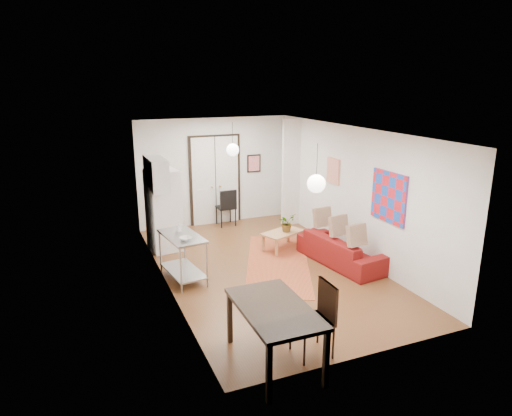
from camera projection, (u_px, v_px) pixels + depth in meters
name	position (u px, v px, depth m)	size (l,w,h in m)	color
floor	(266.00, 268.00, 9.71)	(7.00, 7.00, 0.00)	brown
ceiling	(266.00, 131.00, 8.93)	(4.20, 7.00, 0.02)	white
wall_back	(215.00, 172.00, 12.43)	(4.20, 0.02, 2.90)	white
wall_front	(369.00, 263.00, 6.20)	(4.20, 0.02, 2.90)	white
wall_left	(164.00, 213.00, 8.55)	(0.02, 7.00, 2.90)	white
wall_right	(353.00, 193.00, 10.09)	(0.02, 7.00, 2.90)	white
double_doors	(215.00, 181.00, 12.46)	(1.44, 0.06, 2.50)	white
stub_partition	(291.00, 173.00, 12.27)	(0.50, 0.10, 2.90)	white
wall_cabinet	(157.00, 174.00, 9.83)	(0.35, 1.00, 0.70)	silver
painting_popart	(389.00, 197.00, 8.92)	(0.05, 1.00, 1.00)	red
painting_abstract	(333.00, 171.00, 10.70)	(0.05, 0.50, 0.60)	white
poster_back	(254.00, 163.00, 12.79)	(0.40, 0.03, 0.50)	red
print_left	(146.00, 168.00, 10.20)	(0.03, 0.44, 0.54)	olive
pendant_back	(233.00, 150.00, 10.88)	(0.30, 0.30, 0.80)	white
pendant_front	(316.00, 184.00, 7.32)	(0.30, 0.30, 0.80)	white
kilim_rug	(278.00, 263.00, 9.95)	(1.30, 3.48, 0.01)	#C95332
sofa	(341.00, 250.00, 9.87)	(2.15, 0.84, 0.63)	maroon
coffee_table	(283.00, 234.00, 10.68)	(1.11, 0.86, 0.43)	tan
potted_plant	(287.00, 223.00, 10.65)	(0.33, 0.38, 0.42)	#2B602F
kitchen_counter	(183.00, 251.00, 9.00)	(0.77, 1.29, 0.93)	#A2A5A6
bowl	(186.00, 239.00, 8.63)	(0.22, 0.22, 0.05)	silver
soap_bottle	(179.00, 227.00, 9.10)	(0.09, 0.09, 0.19)	teal
fridge	(163.00, 211.00, 10.51)	(0.67, 0.67, 1.90)	white
dining_table	(274.00, 313.00, 6.24)	(0.92, 1.60, 0.88)	black
dining_chair_near	(309.00, 311.00, 6.60)	(0.53, 0.74, 1.09)	#3C2313
dining_chair_far	(309.00, 311.00, 6.60)	(0.53, 0.74, 1.09)	#3C2313
black_side_chair	(225.00, 203.00, 12.51)	(0.48, 0.48, 1.02)	black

